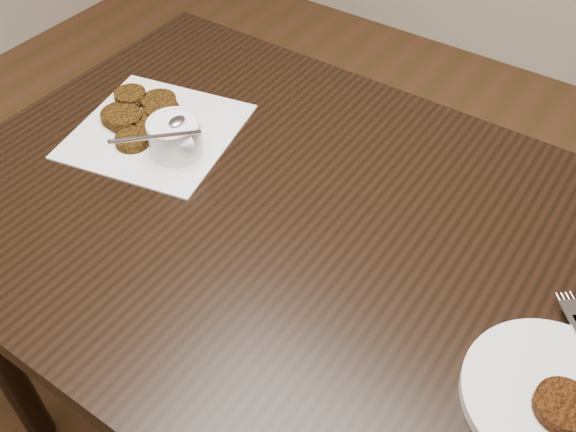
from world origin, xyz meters
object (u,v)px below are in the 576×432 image
(table, at_px, (316,364))
(sauce_ramekin, at_px, (173,122))
(napkin, at_px, (156,131))
(plate_with_patty, at_px, (556,395))

(table, xyz_separation_m, sauce_ramekin, (-0.31, 0.02, 0.44))
(sauce_ramekin, bearing_deg, napkin, 161.72)
(sauce_ramekin, distance_m, plate_with_patty, 0.70)
(table, bearing_deg, plate_with_patty, -12.00)
(plate_with_patty, bearing_deg, table, 168.00)
(sauce_ramekin, bearing_deg, plate_with_patty, -8.06)
(table, xyz_separation_m, plate_with_patty, (0.38, -0.08, 0.39))
(table, height_order, napkin, napkin)
(napkin, height_order, plate_with_patty, plate_with_patty)
(napkin, relative_size, sauce_ramekin, 2.17)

